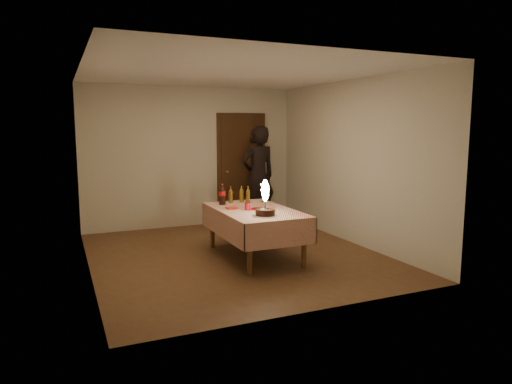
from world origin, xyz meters
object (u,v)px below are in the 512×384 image
at_px(dining_table, 255,216).
at_px(amber_bottle_left, 231,195).
at_px(red_cup, 248,206).
at_px(photographer, 258,176).
at_px(amber_bottle_right, 248,195).
at_px(amber_bottle_mid, 241,195).
at_px(clear_cup, 263,204).
at_px(cola_bottle, 222,195).
at_px(birthday_cake, 265,206).
at_px(red_plate, 258,209).

distance_m(dining_table, amber_bottle_left, 0.71).
relative_size(red_cup, photographer, 0.05).
relative_size(dining_table, photographer, 0.91).
bearing_deg(amber_bottle_right, red_cup, -113.11).
height_order(red_cup, amber_bottle_mid, amber_bottle_mid).
height_order(dining_table, clear_cup, clear_cup).
relative_size(dining_table, clear_cup, 19.11).
distance_m(red_cup, clear_cup, 0.29).
relative_size(cola_bottle, amber_bottle_left, 1.25).
height_order(amber_bottle_mid, photographer, photographer).
xyz_separation_m(birthday_cake, photographer, (0.97, 2.41, 0.12)).
distance_m(red_plate, photographer, 2.12).
relative_size(birthday_cake, photographer, 0.25).
bearing_deg(red_cup, clear_cup, 18.45).
bearing_deg(red_plate, cola_bottle, 120.66).
distance_m(clear_cup, amber_bottle_left, 0.65).
bearing_deg(amber_bottle_left, dining_table, -80.44).
bearing_deg(photographer, red_cup, -117.86).
distance_m(red_cup, amber_bottle_mid, 0.69).
height_order(cola_bottle, photographer, photographer).
bearing_deg(birthday_cake, red_plate, 76.81).
distance_m(birthday_cake, red_cup, 0.49).
bearing_deg(amber_bottle_right, photographer, 60.10).
distance_m(red_cup, amber_bottle_right, 0.66).
relative_size(red_plate, photographer, 0.12).
distance_m(dining_table, birthday_cake, 0.54).
xyz_separation_m(red_cup, amber_bottle_left, (-0.00, 0.67, 0.07)).
height_order(birthday_cake, cola_bottle, birthday_cake).
distance_m(amber_bottle_mid, photographer, 1.53).
bearing_deg(cola_bottle, amber_bottle_right, 4.20).
relative_size(dining_table, amber_bottle_left, 6.75).
bearing_deg(dining_table, red_cup, -177.01).
bearing_deg(birthday_cake, amber_bottle_left, 92.68).
distance_m(amber_bottle_left, amber_bottle_right, 0.27).
relative_size(red_plate, amber_bottle_right, 0.86).
distance_m(birthday_cake, amber_bottle_right, 1.10).
height_order(red_cup, amber_bottle_right, amber_bottle_right).
bearing_deg(red_cup, cola_bottle, 107.10).
xyz_separation_m(red_cup, cola_bottle, (-0.18, 0.57, 0.10)).
bearing_deg(amber_bottle_right, cola_bottle, -175.80).
bearing_deg(amber_bottle_right, red_plate, -98.86).
bearing_deg(birthday_cake, amber_bottle_right, 79.21).
bearing_deg(red_plate, amber_bottle_right, 81.14).
distance_m(red_plate, clear_cup, 0.16).
bearing_deg(cola_bottle, birthday_cake, -77.82).
relative_size(cola_bottle, amber_bottle_right, 1.25).
bearing_deg(photographer, birthday_cake, -111.92).
height_order(birthday_cake, amber_bottle_right, birthday_cake).
bearing_deg(photographer, dining_table, -115.33).
distance_m(birthday_cake, amber_bottle_mid, 1.15).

